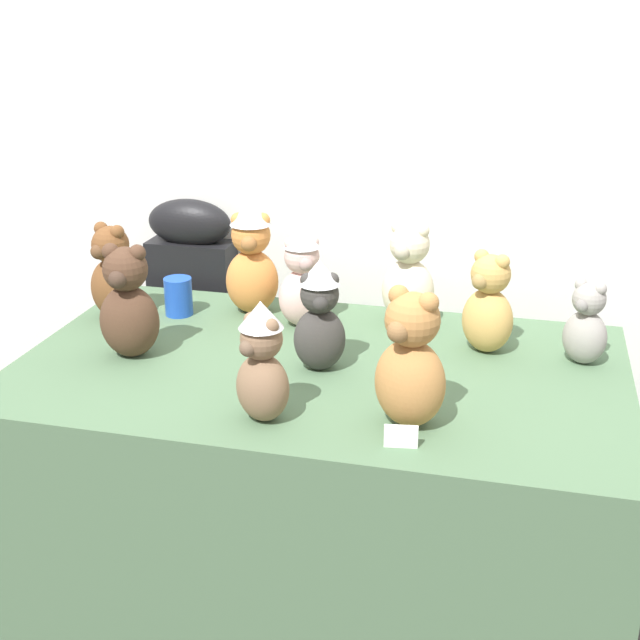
% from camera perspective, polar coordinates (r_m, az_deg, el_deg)
% --- Properties ---
extents(wall_back, '(7.00, 0.08, 2.60)m').
position_cam_1_polar(wall_back, '(2.67, 3.78, 14.54)').
color(wall_back, white).
rests_on(wall_back, ground_plane).
extents(display_table, '(1.52, 0.91, 0.72)m').
position_cam_1_polar(display_table, '(2.33, 0.00, -11.13)').
color(display_table, '#4C6B4C').
rests_on(display_table, ground_plane).
extents(instrument_case, '(0.28, 0.12, 0.98)m').
position_cam_1_polar(instrument_case, '(2.93, -8.25, -1.35)').
color(instrument_case, black).
rests_on(instrument_case, ground_plane).
extents(teddy_bear_cocoa, '(0.16, 0.14, 0.30)m').
position_cam_1_polar(teddy_bear_cocoa, '(2.21, -12.66, 0.98)').
color(teddy_bear_cocoa, '#4C3323').
rests_on(teddy_bear_cocoa, display_table).
extents(teddy_bear_mocha, '(0.16, 0.15, 0.28)m').
position_cam_1_polar(teddy_bear_mocha, '(1.84, -3.89, -2.89)').
color(teddy_bear_mocha, '#7F6047').
rests_on(teddy_bear_mocha, display_table).
extents(teddy_bear_chestnut, '(0.18, 0.16, 0.28)m').
position_cam_1_polar(teddy_bear_chestnut, '(2.49, -13.63, 2.96)').
color(teddy_bear_chestnut, brown).
rests_on(teddy_bear_chestnut, display_table).
extents(teddy_bear_charcoal, '(0.15, 0.14, 0.28)m').
position_cam_1_polar(teddy_bear_charcoal, '(2.08, -0.03, 0.22)').
color(teddy_bear_charcoal, '#383533').
rests_on(teddy_bear_charcoal, display_table).
extents(teddy_bear_honey, '(0.18, 0.17, 0.27)m').
position_cam_1_polar(teddy_bear_honey, '(2.23, 11.14, 0.94)').
color(teddy_bear_honey, tan).
rests_on(teddy_bear_honey, display_table).
extents(teddy_bear_blush, '(0.17, 0.16, 0.29)m').
position_cam_1_polar(teddy_bear_blush, '(2.36, -1.21, 2.88)').
color(teddy_bear_blush, beige).
rests_on(teddy_bear_blush, display_table).
extents(teddy_bear_cream, '(0.18, 0.16, 0.29)m').
position_cam_1_polar(teddy_bear_cream, '(2.40, 5.90, 2.91)').
color(teddy_bear_cream, beige).
rests_on(teddy_bear_cream, display_table).
extents(teddy_bear_ginger, '(0.17, 0.16, 0.34)m').
position_cam_1_polar(teddy_bear_ginger, '(2.46, -4.58, 4.12)').
color(teddy_bear_ginger, '#D17F3D').
rests_on(teddy_bear_ginger, display_table).
extents(teddy_bear_caramel, '(0.20, 0.19, 0.31)m').
position_cam_1_polar(teddy_bear_caramel, '(1.82, 6.05, -2.88)').
color(teddy_bear_caramel, '#B27A42').
rests_on(teddy_bear_caramel, display_table).
extents(teddy_bear_ash, '(0.14, 0.14, 0.22)m').
position_cam_1_polar(teddy_bear_ash, '(2.23, 17.29, -0.33)').
color(teddy_bear_ash, gray).
rests_on(teddy_bear_ash, display_table).
extents(party_cup_blue, '(0.08, 0.08, 0.11)m').
position_cam_1_polar(party_cup_blue, '(2.50, -9.41, 1.56)').
color(party_cup_blue, blue).
rests_on(party_cup_blue, display_table).
extents(name_card_front_left, '(0.07, 0.02, 0.05)m').
position_cam_1_polar(name_card_front_left, '(1.78, 5.42, -7.73)').
color(name_card_front_left, white).
rests_on(name_card_front_left, display_table).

